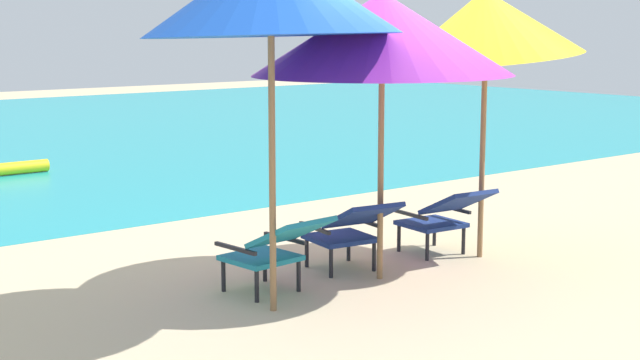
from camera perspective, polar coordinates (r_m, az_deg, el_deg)
ground_plane at (r=11.47m, az=-11.05°, el=-1.44°), size 40.00×40.00×0.00m
lounge_chair_left at (r=7.39m, az=-2.78°, el=-4.07°), size 0.61×0.92×0.68m
lounge_chair_center at (r=8.05m, az=1.89°, el=-2.95°), size 0.65×0.94×0.68m
lounge_chair_right at (r=8.71m, az=7.57°, el=-2.08°), size 0.61×0.92×0.68m
beach_umbrella_center at (r=7.71m, az=3.82°, el=8.90°), size 2.92×2.92×2.41m
beach_umbrella_right at (r=8.58m, az=10.12°, el=9.34°), size 2.18×2.15×2.52m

